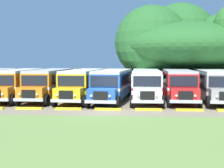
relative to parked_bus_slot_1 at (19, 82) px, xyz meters
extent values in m
plane|color=#84755B|center=(9.09, -6.61, -1.58)|extent=(220.00, 220.00, 0.00)
cube|color=olive|center=(9.09, -15.04, -1.58)|extent=(80.00, 11.79, 0.01)
cube|color=black|center=(-1.64, 0.23, 0.47)|extent=(0.13, 8.00, 0.80)
cube|color=red|center=(-2.87, 4.56, -0.14)|extent=(0.90, 0.07, 1.30)
cylinder|color=black|center=(-1.68, 2.93, -1.08)|extent=(0.29, 1.00, 1.00)
cube|color=orange|center=(0.00, 0.31, -0.03)|extent=(2.55, 9.21, 2.10)
cube|color=white|center=(0.00, 0.31, -0.20)|extent=(2.58, 9.23, 0.24)
cube|color=black|center=(1.27, 0.60, 0.47)|extent=(0.08, 8.00, 0.80)
cube|color=black|center=(-1.27, 0.61, 0.47)|extent=(0.08, 8.00, 0.80)
cube|color=beige|center=(0.00, 0.31, 1.13)|extent=(2.47, 9.11, 0.22)
cube|color=black|center=(-0.02, -4.32, 0.47)|extent=(2.20, 0.07, 0.84)
cube|color=white|center=(0.03, 4.93, -0.14)|extent=(0.90, 0.06, 1.30)
sphere|color=#EAE5C6|center=(0.67, -5.79, -0.53)|extent=(0.20, 0.20, 0.20)
cylinder|color=black|center=(1.17, -4.90, -1.08)|extent=(0.29, 1.00, 1.00)
cylinder|color=black|center=(1.22, 3.30, -1.08)|extent=(0.29, 1.00, 1.00)
cylinder|color=black|center=(-1.18, 3.31, -1.08)|extent=(0.29, 1.00, 1.00)
cube|color=orange|center=(2.97, 0.36, -0.03)|extent=(2.86, 9.29, 2.10)
cube|color=white|center=(2.97, 0.36, -0.20)|extent=(2.89, 9.31, 0.24)
cube|color=black|center=(4.25, 0.61, 0.47)|extent=(0.35, 8.00, 0.80)
cube|color=black|center=(1.71, 0.71, 0.47)|extent=(0.35, 8.00, 0.80)
cube|color=#B2B2B7|center=(2.97, 0.36, 1.13)|extent=(2.77, 9.19, 0.22)
cube|color=orange|center=(2.76, -4.94, -0.56)|extent=(2.25, 1.48, 1.05)
cube|color=black|center=(2.73, -5.68, -0.53)|extent=(1.10, 0.14, 0.70)
cube|color=#B7B7BC|center=(2.73, -5.72, -0.96)|extent=(2.41, 0.29, 0.24)
cube|color=black|center=(2.79, -4.27, 0.47)|extent=(2.20, 0.15, 0.84)
cube|color=white|center=(3.15, 4.97, -0.14)|extent=(0.90, 0.09, 1.30)
sphere|color=#EAE5C6|center=(3.43, -5.75, -0.53)|extent=(0.20, 0.20, 0.20)
sphere|color=#EAE5C6|center=(2.03, -5.70, -0.53)|extent=(0.20, 0.20, 0.20)
cylinder|color=black|center=(3.97, -4.88, -1.08)|extent=(0.32, 1.01, 1.00)
cylinder|color=black|center=(1.57, -4.79, -1.08)|extent=(0.32, 1.01, 1.00)
cylinder|color=black|center=(4.28, 3.31, -1.08)|extent=(0.32, 1.01, 1.00)
cylinder|color=black|center=(1.89, 3.40, -1.08)|extent=(0.32, 1.01, 1.00)
cube|color=yellow|center=(6.33, -0.09, -0.03)|extent=(3.29, 9.38, 2.10)
cube|color=black|center=(6.33, -0.09, -0.20)|extent=(3.32, 9.40, 0.24)
cube|color=black|center=(7.63, 0.10, 0.47)|extent=(0.73, 7.97, 0.80)
cube|color=black|center=(5.09, 0.32, 0.47)|extent=(0.73, 7.97, 0.80)
cube|color=silver|center=(6.33, -0.09, 1.13)|extent=(3.20, 9.28, 0.22)
cube|color=yellow|center=(5.88, -5.37, -0.56)|extent=(2.31, 1.59, 1.05)
cube|color=black|center=(5.81, -6.11, -0.53)|extent=(1.10, 0.19, 0.70)
cube|color=#B7B7BC|center=(5.81, -6.15, -0.96)|extent=(2.41, 0.41, 0.24)
cube|color=black|center=(5.93, -4.70, 0.47)|extent=(2.20, 0.25, 0.84)
cube|color=black|center=(6.73, 4.51, -0.14)|extent=(0.90, 0.14, 1.30)
sphere|color=#EAE5C6|center=(6.50, -6.22, -0.53)|extent=(0.20, 0.20, 0.20)
sphere|color=#EAE5C6|center=(5.11, -6.10, -0.53)|extent=(0.20, 0.20, 0.20)
cylinder|color=black|center=(7.08, -5.38, -1.08)|extent=(0.37, 1.02, 1.00)
cylinder|color=black|center=(4.69, -5.17, -1.08)|extent=(0.37, 1.02, 1.00)
cylinder|color=black|center=(7.79, 2.79, -1.08)|extent=(0.37, 1.02, 1.00)
cylinder|color=black|center=(5.40, 3.00, -1.08)|extent=(0.37, 1.02, 1.00)
cube|color=#23519E|center=(9.14, -0.54, -0.03)|extent=(3.43, 9.41, 2.10)
cube|color=silver|center=(9.14, -0.54, -0.20)|extent=(3.46, 9.43, 0.24)
cube|color=black|center=(10.43, -0.37, 0.47)|extent=(0.86, 7.96, 0.80)
cube|color=black|center=(7.90, -0.11, 0.47)|extent=(0.86, 7.96, 0.80)
cube|color=silver|center=(9.14, -0.54, 1.13)|extent=(3.34, 9.30, 0.22)
cube|color=#23519E|center=(8.60, -5.81, -0.56)|extent=(2.33, 1.62, 1.05)
cube|color=black|center=(8.52, -6.55, -0.53)|extent=(1.10, 0.21, 0.70)
cube|color=#B7B7BC|center=(8.52, -6.59, -0.96)|extent=(2.41, 0.44, 0.24)
cube|color=black|center=(8.67, -5.14, 0.47)|extent=(2.19, 0.28, 0.84)
cube|color=silver|center=(9.61, 4.06, -0.14)|extent=(0.90, 0.15, 1.30)
sphere|color=#EAE5C6|center=(9.21, -6.67, -0.53)|extent=(0.20, 0.20, 0.20)
sphere|color=#EAE5C6|center=(7.82, -6.53, -0.53)|extent=(0.20, 0.20, 0.20)
cylinder|color=black|center=(9.80, -5.83, -1.08)|extent=(0.38, 1.02, 1.00)
cylinder|color=black|center=(7.41, -5.59, -1.08)|extent=(0.38, 1.02, 1.00)
cylinder|color=black|center=(10.64, 2.32, -1.08)|extent=(0.38, 1.02, 1.00)
cylinder|color=black|center=(8.25, 2.57, -1.08)|extent=(0.38, 1.02, 1.00)
cube|color=silver|center=(12.19, -0.14, -0.03)|extent=(2.74, 9.26, 2.10)
cube|color=maroon|center=(12.19, -0.14, -0.20)|extent=(2.77, 9.28, 0.24)
cube|color=black|center=(13.47, 0.13, 0.47)|extent=(0.25, 8.00, 0.80)
cube|color=black|center=(10.93, 0.20, 0.47)|extent=(0.25, 8.00, 0.80)
cube|color=beige|center=(12.19, -0.14, 1.13)|extent=(2.66, 9.16, 0.22)
cube|color=silver|center=(12.05, -5.43, -0.56)|extent=(2.24, 1.46, 1.05)
cube|color=black|center=(12.03, -6.17, -0.53)|extent=(1.10, 0.13, 0.70)
cube|color=#B7B7BC|center=(12.03, -6.21, -0.96)|extent=(2.40, 0.26, 0.24)
cube|color=black|center=(12.07, -4.76, 0.47)|extent=(2.20, 0.12, 0.84)
cube|color=maroon|center=(12.31, 4.48, -0.14)|extent=(0.90, 0.08, 1.30)
sphere|color=#EAE5C6|center=(12.73, -6.24, -0.53)|extent=(0.20, 0.20, 0.20)
sphere|color=#EAE5C6|center=(11.33, -6.21, -0.53)|extent=(0.20, 0.20, 0.20)
cylinder|color=black|center=(13.25, -5.37, -1.08)|extent=(0.31, 1.01, 1.00)
cylinder|color=black|center=(10.85, -5.30, -1.08)|extent=(0.31, 1.01, 1.00)
cylinder|color=black|center=(13.47, 2.83, -1.08)|extent=(0.31, 1.01, 1.00)
cylinder|color=black|center=(11.07, 2.89, -1.08)|extent=(0.31, 1.01, 1.00)
cube|color=red|center=(15.13, 0.07, -0.03)|extent=(2.80, 9.28, 2.10)
cube|color=white|center=(15.13, 0.07, -0.20)|extent=(2.83, 9.30, 0.24)
cube|color=black|center=(16.41, 0.32, 0.47)|extent=(0.30, 8.00, 0.80)
cube|color=black|center=(13.87, 0.41, 0.47)|extent=(0.30, 8.00, 0.80)
cube|color=#B2B2B7|center=(15.13, 0.07, 1.13)|extent=(2.72, 9.17, 0.22)
cube|color=red|center=(14.95, -5.23, -0.56)|extent=(2.24, 1.47, 1.05)
cube|color=black|center=(14.93, -5.97, -0.53)|extent=(1.10, 0.14, 0.70)
cube|color=#B7B7BC|center=(14.93, -6.01, -0.96)|extent=(2.41, 0.28, 0.24)
cube|color=black|center=(14.97, -4.56, 0.47)|extent=(2.20, 0.13, 0.84)
cube|color=white|center=(15.28, 4.68, -0.14)|extent=(0.90, 0.09, 1.30)
sphere|color=#EAE5C6|center=(15.63, -6.04, -0.53)|extent=(0.20, 0.20, 0.20)
sphere|color=#EAE5C6|center=(14.23, -6.00, -0.53)|extent=(0.20, 0.20, 0.20)
cylinder|color=black|center=(16.15, -5.17, -1.08)|extent=(0.31, 1.01, 1.00)
cylinder|color=black|center=(13.76, -5.09, -1.08)|extent=(0.31, 1.01, 1.00)
cylinder|color=black|center=(16.43, 3.03, -1.08)|extent=(0.31, 1.01, 1.00)
cylinder|color=black|center=(14.03, 3.10, -1.08)|extent=(0.31, 1.01, 1.00)
cube|color=#9E9993|center=(18.31, -0.22, -0.03)|extent=(3.14, 9.35, 2.10)
cube|color=#282828|center=(18.31, -0.22, -0.20)|extent=(3.17, 9.37, 0.24)
cube|color=black|center=(17.07, 0.17, 0.47)|extent=(0.60, 7.98, 0.80)
cube|color=beige|center=(18.31, -0.22, 1.13)|extent=(3.05, 9.25, 0.22)
cube|color=black|center=(17.99, -4.84, 0.47)|extent=(2.20, 0.21, 0.84)
cube|color=#282828|center=(18.64, 4.39, -0.14)|extent=(0.90, 0.12, 1.30)
sphere|color=#EAE5C6|center=(17.19, -6.24, -0.53)|extent=(0.20, 0.20, 0.20)
cylinder|color=black|center=(16.75, -5.32, -1.08)|extent=(0.35, 1.02, 1.00)
cylinder|color=black|center=(19.72, 2.69, -1.08)|extent=(0.35, 1.02, 1.00)
cylinder|color=black|center=(17.33, 2.86, -1.08)|extent=(0.35, 1.02, 1.00)
cylinder|color=black|center=(20.00, 3.24, -1.08)|extent=(0.35, 1.02, 1.00)
cube|color=yellow|center=(3.07, -6.57, -1.51)|extent=(2.00, 0.36, 0.15)
cube|color=yellow|center=(6.08, -6.57, -1.51)|extent=(2.00, 0.36, 0.15)
cube|color=yellow|center=(9.09, -6.57, -1.51)|extent=(2.00, 0.36, 0.15)
cube|color=yellow|center=(12.10, -6.57, -1.51)|extent=(2.00, 0.36, 0.15)
cube|color=yellow|center=(15.11, -6.57, -1.51)|extent=(2.00, 0.36, 0.15)
cylinder|color=brown|center=(17.15, 8.33, 0.09)|extent=(0.86, 0.86, 3.33)
ellipsoid|color=#286028|center=(17.15, 8.33, 3.82)|extent=(15.96, 16.05, 5.52)
sphere|color=#286028|center=(21.96, 10.36, 3.88)|extent=(7.96, 7.96, 7.96)
sphere|color=#286028|center=(13.12, 7.08, 4.15)|extent=(8.51, 8.51, 8.51)
sphere|color=#286028|center=(17.15, 12.74, 4.60)|extent=(9.98, 9.98, 9.98)
camera|label=1|loc=(10.86, -30.50, 2.19)|focal=51.86mm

